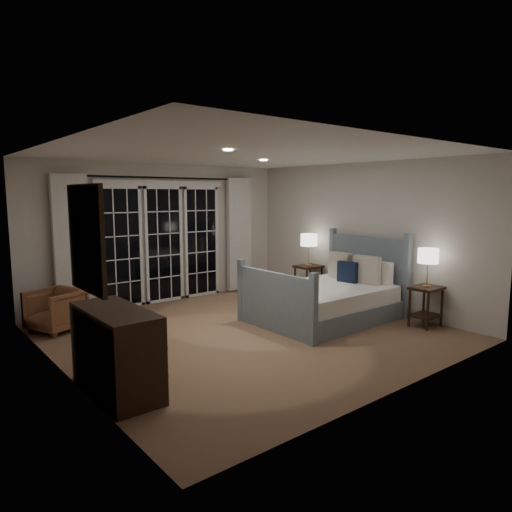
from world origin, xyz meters
TOP-DOWN VIEW (x-y plane):
  - floor at (0.00, 0.00)m, footprint 5.00×5.00m
  - ceiling at (0.00, 0.00)m, footprint 5.00×5.00m
  - wall_left at (-2.50, 0.00)m, footprint 0.02×5.00m
  - wall_right at (2.50, 0.00)m, footprint 0.02×5.00m
  - wall_back at (0.00, 2.50)m, footprint 5.00×0.02m
  - wall_front at (0.00, -2.50)m, footprint 5.00×0.02m
  - french_doors at (0.00, 2.46)m, footprint 2.50×0.04m
  - curtain_rod at (0.00, 2.40)m, footprint 3.50×0.03m
  - curtain_left at (-1.65, 2.38)m, footprint 0.55×0.10m
  - curtain_right at (1.65, 2.38)m, footprint 0.55×0.10m
  - downlight_a at (0.80, 0.60)m, footprint 0.12×0.12m
  - downlight_b at (-0.60, -0.40)m, footprint 0.12×0.12m
  - bed at (1.42, -0.23)m, footprint 2.15×1.54m
  - nightstand_left at (2.24, -1.44)m, footprint 0.46×0.37m
  - nightstand_right at (2.24, 0.99)m, footprint 0.48×0.38m
  - lamp_left at (2.24, -1.44)m, footprint 0.29×0.29m
  - lamp_right at (2.24, 0.99)m, footprint 0.31×0.31m
  - armchair at (-2.10, 1.79)m, footprint 0.87×0.86m
  - dresser at (-2.23, -0.75)m, footprint 0.51×1.20m
  - mirror at (-2.47, -0.75)m, footprint 0.05×0.85m

SIDE VIEW (x-z plane):
  - floor at x=0.00m, z-range 0.00..0.00m
  - armchair at x=-2.10m, z-range 0.00..0.61m
  - bed at x=1.42m, z-range -0.31..0.95m
  - nightstand_left at x=2.24m, z-range 0.09..0.70m
  - nightstand_right at x=2.24m, z-range 0.10..0.72m
  - dresser at x=-2.23m, z-range 0.00..0.85m
  - lamp_left at x=2.24m, z-range 0.77..1.34m
  - french_doors at x=0.00m, z-range -0.01..2.19m
  - lamp_right at x=2.24m, z-range 0.80..1.40m
  - curtain_left at x=-1.65m, z-range 0.02..2.27m
  - curtain_right at x=1.65m, z-range 0.02..2.27m
  - wall_left at x=-2.50m, z-range 0.00..2.50m
  - wall_right at x=2.50m, z-range 0.00..2.50m
  - wall_back at x=0.00m, z-range 0.00..2.50m
  - wall_front at x=0.00m, z-range 0.00..2.50m
  - mirror at x=-2.47m, z-range 1.05..2.05m
  - curtain_rod at x=0.00m, z-range 2.23..2.27m
  - downlight_a at x=0.80m, z-range 2.48..2.50m
  - downlight_b at x=-0.60m, z-range 2.48..2.50m
  - ceiling at x=0.00m, z-range 2.50..2.50m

